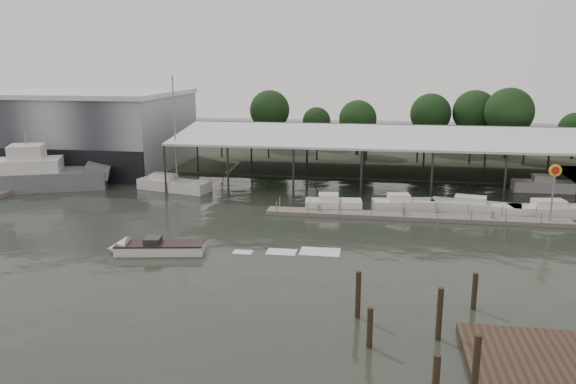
# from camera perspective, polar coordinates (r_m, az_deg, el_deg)

# --- Properties ---
(ground) EXTENTS (200.00, 200.00, 0.00)m
(ground) POSITION_cam_1_polar(r_m,az_deg,el_deg) (45.84, -5.70, -5.28)
(ground) COLOR #252C23
(ground) RESTS_ON ground
(land_strip_far) EXTENTS (140.00, 30.00, 0.30)m
(land_strip_far) POSITION_cam_1_polar(r_m,az_deg,el_deg) (85.96, 1.46, 3.54)
(land_strip_far) COLOR #35392B
(land_strip_far) RESTS_ON ground
(land_strip_west) EXTENTS (20.00, 40.00, 0.30)m
(land_strip_west) POSITION_cam_1_polar(r_m,az_deg,el_deg) (89.61, -25.98, 2.60)
(land_strip_west) COLOR #35392B
(land_strip_west) RESTS_ON ground
(storage_warehouse) EXTENTS (24.50, 20.50, 10.50)m
(storage_warehouse) POSITION_cam_1_polar(r_m,az_deg,el_deg) (82.52, -19.49, 6.03)
(storage_warehouse) COLOR #94999E
(storage_warehouse) RESTS_ON ground
(covered_boat_shed) EXTENTS (58.24, 24.00, 6.96)m
(covered_boat_shed) POSITION_cam_1_polar(r_m,az_deg,el_deg) (70.70, 13.76, 6.02)
(covered_boat_shed) COLOR silver
(covered_boat_shed) RESTS_ON ground
(trawler_dock) EXTENTS (3.00, 18.00, 0.50)m
(trawler_dock) POSITION_cam_1_polar(r_m,az_deg,el_deg) (71.06, -26.68, 0.21)
(trawler_dock) COLOR slate
(trawler_dock) RESTS_ON ground
(floating_dock) EXTENTS (28.00, 2.00, 1.40)m
(floating_dock) POSITION_cam_1_polar(r_m,az_deg,el_deg) (54.02, 12.71, -2.47)
(floating_dock) COLOR slate
(floating_dock) RESTS_ON ground
(shell_fuel_sign) EXTENTS (1.10, 0.18, 5.55)m
(shell_fuel_sign) POSITION_cam_1_polar(r_m,az_deg,el_deg) (55.28, 25.41, 0.90)
(shell_fuel_sign) COLOR gray
(shell_fuel_sign) RESTS_ON ground
(grey_trawler) EXTENTS (16.31, 10.36, 8.84)m
(grey_trawler) POSITION_cam_1_polar(r_m,az_deg,el_deg) (70.89, -23.99, 1.55)
(grey_trawler) COLOR slate
(grey_trawler) RESTS_ON ground
(white_sailboat) EXTENTS (9.00, 4.76, 13.13)m
(white_sailboat) POSITION_cam_1_polar(r_m,az_deg,el_deg) (65.62, -11.60, 0.75)
(white_sailboat) COLOR silver
(white_sailboat) RESTS_ON ground
(speedboat_underway) EXTENTS (18.31, 5.08, 2.00)m
(speedboat_underway) POSITION_cam_1_polar(r_m,az_deg,el_deg) (44.72, -13.62, -5.55)
(speedboat_underway) COLOR silver
(speedboat_underway) RESTS_ON ground
(moored_cruiser_0) EXTENTS (5.74, 2.77, 1.70)m
(moored_cruiser_0) POSITION_cam_1_polar(r_m,az_deg,el_deg) (55.82, 4.56, -1.24)
(moored_cruiser_0) COLOR silver
(moored_cruiser_0) RESTS_ON ground
(moored_cruiser_1) EXTENTS (6.31, 3.30, 1.70)m
(moored_cruiser_1) POSITION_cam_1_polar(r_m,az_deg,el_deg) (56.83, 11.57, -1.21)
(moored_cruiser_1) COLOR silver
(moored_cruiser_1) RESTS_ON ground
(moored_cruiser_2) EXTENTS (8.66, 3.94, 1.70)m
(moored_cruiser_2) POSITION_cam_1_polar(r_m,az_deg,el_deg) (57.64, 18.42, -1.42)
(moored_cruiser_2) COLOR silver
(moored_cruiser_2) RESTS_ON ground
(moored_cruiser_3) EXTENTS (8.49, 3.46, 1.70)m
(moored_cruiser_3) POSITION_cam_1_polar(r_m,az_deg,el_deg) (58.98, 25.30, -1.70)
(moored_cruiser_3) COLOR silver
(moored_cruiser_3) RESTS_ON ground
(mooring_pilings) EXTENTS (7.11, 10.54, 3.59)m
(mooring_pilings) POSITION_cam_1_polar(r_m,az_deg,el_deg) (30.38, 13.66, -13.50)
(mooring_pilings) COLOR #322519
(mooring_pilings) RESTS_ON ground
(horizon_tree_line) EXTENTS (67.54, 11.61, 10.70)m
(horizon_tree_line) POSITION_cam_1_polar(r_m,az_deg,el_deg) (91.03, 16.75, 7.42)
(horizon_tree_line) COLOR black
(horizon_tree_line) RESTS_ON ground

